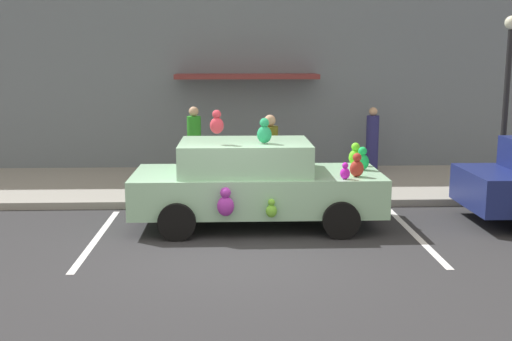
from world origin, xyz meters
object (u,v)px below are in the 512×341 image
(pedestrian_by_lamp, at_px, (270,157))
(plush_covered_car, at_px, (254,182))
(pedestrian_near_shopfront, at_px, (372,142))
(teddy_bear_on_sidewalk, at_px, (300,179))
(street_lamp_post, at_px, (507,86))
(pedestrian_walking_past, at_px, (194,149))

(pedestrian_by_lamp, bearing_deg, plush_covered_car, -100.97)
(pedestrian_near_shopfront, bearing_deg, teddy_bear_on_sidewalk, -132.48)
(street_lamp_post, relative_size, pedestrian_walking_past, 2.06)
(teddy_bear_on_sidewalk, height_order, pedestrian_walking_past, pedestrian_walking_past)
(teddy_bear_on_sidewalk, bearing_deg, plush_covered_car, -116.63)
(teddy_bear_on_sidewalk, relative_size, pedestrian_by_lamp, 0.35)
(pedestrian_walking_past, height_order, pedestrian_by_lamp, pedestrian_walking_past)
(pedestrian_near_shopfront, xyz_separation_m, pedestrian_walking_past, (-4.39, -1.63, 0.08))
(teddy_bear_on_sidewalk, height_order, pedestrian_near_shopfront, pedestrian_near_shopfront)
(plush_covered_car, xyz_separation_m, pedestrian_near_shopfront, (3.14, 4.39, 0.12))
(teddy_bear_on_sidewalk, xyz_separation_m, pedestrian_near_shopfront, (2.07, 2.26, 0.49))
(teddy_bear_on_sidewalk, xyz_separation_m, pedestrian_by_lamp, (-0.67, -0.06, 0.51))
(plush_covered_car, height_order, pedestrian_walking_past, plush_covered_car)
(pedestrian_walking_past, relative_size, pedestrian_by_lamp, 1.07)
(pedestrian_near_shopfront, distance_m, pedestrian_walking_past, 4.68)
(street_lamp_post, bearing_deg, plush_covered_car, -161.82)
(street_lamp_post, bearing_deg, pedestrian_near_shopfront, 129.54)
(plush_covered_car, relative_size, teddy_bear_on_sidewalk, 7.54)
(pedestrian_near_shopfront, bearing_deg, pedestrian_by_lamp, -139.62)
(plush_covered_car, relative_size, street_lamp_post, 1.20)
(plush_covered_car, distance_m, pedestrian_by_lamp, 2.10)
(plush_covered_car, relative_size, pedestrian_walking_past, 2.48)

